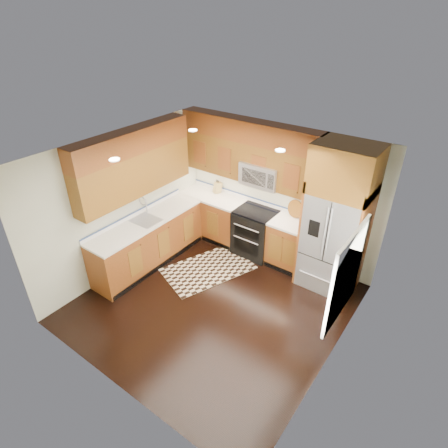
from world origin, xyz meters
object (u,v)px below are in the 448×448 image
Objects in this scene: range at (255,232)px; rug at (208,269)px; refrigerator at (336,220)px; utensil_crock at (310,217)px; knife_block at (218,187)px.

range reaches higher than rug.
range is 1.76m from refrigerator.
rug is 4.21× the size of utensil_crock.
range is at bearing -169.49° from utensil_crock.
knife_block is (-2.63, 0.25, -0.24)m from refrigerator.
refrigerator reaches higher than utensil_crock.
knife_block is at bearing 174.49° from refrigerator.
utensil_crock is at bearing 60.91° from rug.
rug is at bearing -140.10° from utensil_crock.
range is 1.17m from rug.
utensil_crock reaches higher than rug.
utensil_crock is (2.08, -0.03, 0.01)m from knife_block.
rug is at bearing -154.03° from refrigerator.
range is at bearing 178.60° from refrigerator.
knife_block reaches higher than rug.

